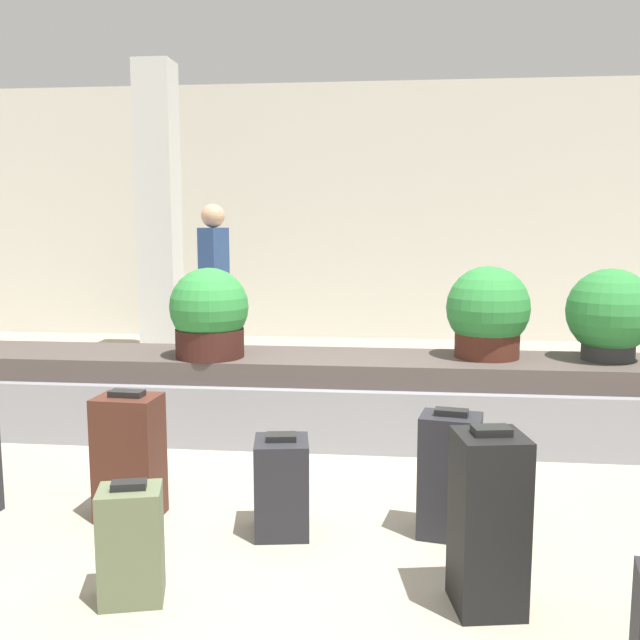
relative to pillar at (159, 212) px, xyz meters
The scene contains 13 objects.
ground_plane 4.99m from the pillar, 63.82° to the right, with size 18.00×18.00×0.00m, color #9E937F.
back_wall 2.52m from the pillar, 34.16° to the left, with size 18.00×0.06×3.20m.
carousel 3.75m from the pillar, 53.52° to the right, with size 6.50×0.86×0.57m.
pillar is the anchor object (origin of this frame).
suitcase_0 5.96m from the pillar, 59.31° to the right, with size 0.30×0.31×0.73m.
suitcase_3 5.08m from the pillar, 64.92° to the right, with size 0.30×0.31×0.49m.
suitcase_5 5.52m from the pillar, 72.81° to the right, with size 0.29×0.25×0.49m.
suitcase_6 5.40m from the pillar, 56.70° to the right, with size 0.32×0.27×0.62m.
suitcase_7 4.70m from the pillar, 73.56° to the right, with size 0.32×0.26×0.66m.
potted_plant_0 3.33m from the pillar, 65.65° to the right, with size 0.54×0.54×0.62m.
potted_plant_1 4.31m from the pillar, 40.46° to the right, with size 0.57×0.57×0.63m.
potted_plant_2 4.95m from the pillar, 34.47° to the right, with size 0.57×0.57×0.62m.
traveler_0 1.23m from the pillar, 42.40° to the right, with size 0.31×0.36×1.67m.
Camera 1 is at (0.53, -3.44, 1.50)m, focal length 40.00 mm.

